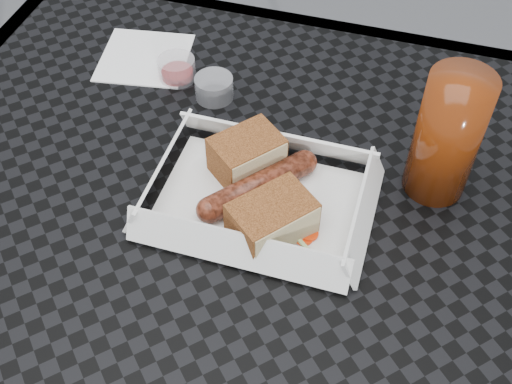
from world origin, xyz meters
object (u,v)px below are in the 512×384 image
at_px(patio_table, 205,249).
at_px(bratwurst, 258,185).
at_px(food_tray, 259,202).
at_px(drink_glass, 447,136).

distance_m(patio_table, bratwurst, 0.12).
relative_size(patio_table, food_tray, 3.64).
bearing_deg(patio_table, bratwurst, 33.19).
xyz_separation_m(bratwurst, drink_glass, (0.19, 0.08, 0.06)).
height_order(patio_table, drink_glass, drink_glass).
relative_size(food_tray, drink_glass, 1.41).
xyz_separation_m(food_tray, drink_glass, (0.18, 0.08, 0.08)).
bearing_deg(patio_table, drink_glass, 24.61).
bearing_deg(drink_glass, patio_table, -155.39).
bearing_deg(patio_table, food_tray, 24.92).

